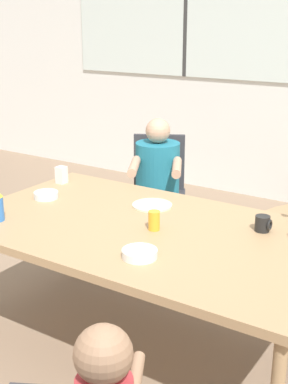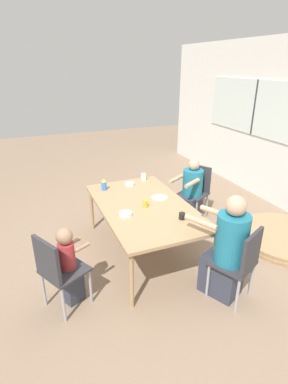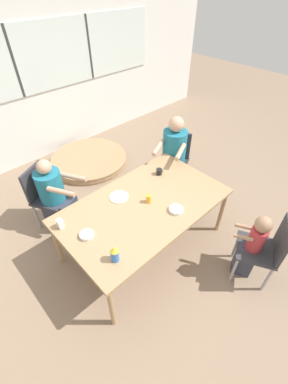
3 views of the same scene
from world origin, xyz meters
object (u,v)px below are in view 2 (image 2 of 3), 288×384
(chair_for_woman_green_shirt, at_px, (196,188))
(person_man_blue_shirt, at_px, (227,252))
(juice_glass, at_px, (145,204))
(milk_carton_small, at_px, (144,177))
(bowl_white_shallow, at_px, (130,184))
(chair_for_man_blue_shirt, at_px, (241,260))
(sippy_cup, at_px, (104,184))
(chair_for_toddler, at_px, (56,268))
(person_woman_green_shirt, at_px, (191,194))
(coffee_mug, at_px, (182,216))
(bowl_cereal, at_px, (126,214))
(person_toddler, at_px, (70,266))
(folded_table_stack, at_px, (285,237))

(chair_for_woman_green_shirt, bearing_deg, person_man_blue_shirt, 129.96)
(juice_glass, bearing_deg, milk_carton_small, 159.25)
(juice_glass, bearing_deg, bowl_white_shallow, 175.00)
(chair_for_man_blue_shirt, height_order, milk_carton_small, chair_for_man_blue_shirt)
(chair_for_woman_green_shirt, relative_size, bowl_white_shallow, 6.26)
(person_man_blue_shirt, distance_m, sippy_cup, 1.95)
(sippy_cup, bearing_deg, chair_for_man_blue_shirt, 26.04)
(sippy_cup, xyz_separation_m, milk_carton_small, (-0.16, 0.67, -0.03))
(chair_for_woman_green_shirt, bearing_deg, milk_carton_small, 49.03)
(chair_for_man_blue_shirt, xyz_separation_m, sippy_cup, (-1.88, -0.92, 0.27))
(chair_for_woman_green_shirt, relative_size, chair_for_man_blue_shirt, 1.00)
(chair_for_toddler, distance_m, bowl_white_shallow, 1.84)
(juice_glass, bearing_deg, person_woman_green_shirt, 121.02)
(chair_for_man_blue_shirt, distance_m, coffee_mug, 0.80)
(bowl_white_shallow, bearing_deg, bowl_cereal, -22.59)
(chair_for_woman_green_shirt, height_order, sippy_cup, sippy_cup)
(person_woman_green_shirt, xyz_separation_m, sippy_cup, (-0.11, -1.37, 0.34))
(chair_for_woman_green_shirt, relative_size, bowl_cereal, 5.62)
(person_toddler, relative_size, milk_carton_small, 8.54)
(chair_for_toddler, bearing_deg, chair_for_woman_green_shirt, 90.35)
(person_toddler, height_order, juice_glass, person_toddler)
(person_toddler, bearing_deg, juice_glass, 87.40)
(coffee_mug, xyz_separation_m, milk_carton_small, (-1.34, 0.07, 0.01))
(chair_for_man_blue_shirt, distance_m, bowl_white_shallow, 2.00)
(chair_for_woman_green_shirt, height_order, milk_carton_small, chair_for_woman_green_shirt)
(chair_for_woman_green_shirt, distance_m, person_woman_green_shirt, 0.18)
(juice_glass, bearing_deg, chair_for_toddler, -64.45)
(chair_for_woman_green_shirt, distance_m, person_man_blue_shirt, 1.83)
(coffee_mug, height_order, bowl_cereal, coffee_mug)
(coffee_mug, bearing_deg, chair_for_toddler, -85.48)
(person_toddler, distance_m, folded_table_stack, 3.06)
(bowl_cereal, bearing_deg, juice_glass, 111.05)
(coffee_mug, bearing_deg, juice_glass, -148.78)
(juice_glass, relative_size, milk_carton_small, 0.91)
(person_toddler, height_order, sippy_cup, person_toddler)
(person_woman_green_shirt, relative_size, folded_table_stack, 0.77)
(person_toddler, bearing_deg, milk_carton_small, 107.19)
(folded_table_stack, bearing_deg, bowl_cereal, -98.53)
(chair_for_woman_green_shirt, xyz_separation_m, bowl_cereal, (0.82, -1.49, 0.21))
(chair_for_woman_green_shirt, relative_size, sippy_cup, 5.17)
(chair_for_man_blue_shirt, bearing_deg, bowl_white_shallow, 79.56)
(milk_carton_small, height_order, bowl_cereal, milk_carton_small)
(sippy_cup, bearing_deg, folded_table_stack, 62.75)
(sippy_cup, height_order, bowl_white_shallow, sippy_cup)
(coffee_mug, xyz_separation_m, sippy_cup, (-1.19, -0.60, 0.05))
(folded_table_stack, bearing_deg, sippy_cup, -117.25)
(bowl_white_shallow, bearing_deg, chair_for_woman_green_shirt, 86.66)
(person_man_blue_shirt, xyz_separation_m, bowl_white_shallow, (-1.77, -0.45, 0.19))
(bowl_white_shallow, bearing_deg, chair_for_toddler, -43.06)
(chair_for_toddler, height_order, juice_glass, chair_for_toddler)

